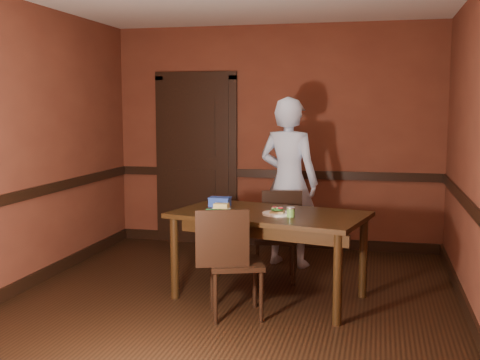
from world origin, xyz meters
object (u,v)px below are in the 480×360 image
at_px(person, 289,182).
at_px(sauce_jar, 291,212).
at_px(dining_table, 269,255).
at_px(cheese_saucer, 221,207).
at_px(chair_far, 275,237).
at_px(sandwich_plate, 277,213).
at_px(chair_near, 236,261).
at_px(food_tub, 220,202).

xyz_separation_m(person, sauce_jar, (0.22, -1.35, -0.08)).
relative_size(dining_table, cheese_saucer, 9.60).
distance_m(chair_far, cheese_saucer, 0.75).
relative_size(dining_table, sauce_jar, 19.88).
relative_size(sandwich_plate, sauce_jar, 3.15).
bearing_deg(sauce_jar, chair_near, -139.03).
bearing_deg(person, sandwich_plate, 110.43).
bearing_deg(food_tub, chair_near, -65.11).
xyz_separation_m(chair_near, person, (0.18, 1.70, 0.45)).
distance_m(cheese_saucer, food_tub, 0.18).
distance_m(dining_table, food_tub, 0.72).
distance_m(sandwich_plate, food_tub, 0.69).
bearing_deg(chair_far, food_tub, -156.04).
xyz_separation_m(person, food_tub, (-0.51, -0.95, -0.08)).
height_order(dining_table, cheese_saucer, cheese_saucer).
height_order(person, sauce_jar, person).
relative_size(dining_table, sandwich_plate, 6.32).
relative_size(chair_far, person, 0.48).
distance_m(person, food_tub, 1.08).
bearing_deg(chair_near, sandwich_plate, -142.05).
height_order(person, cheese_saucer, person).
xyz_separation_m(person, sandwich_plate, (0.09, -1.27, -0.11)).
xyz_separation_m(dining_table, person, (-0.00, 1.18, 0.52)).
height_order(dining_table, food_tub, food_tub).
bearing_deg(sandwich_plate, chair_far, 101.21).
height_order(chair_near, cheese_saucer, chair_near).
bearing_deg(chair_near, cheese_saucer, -84.37).
relative_size(chair_near, sauce_jar, 10.89).
bearing_deg(chair_near, sauce_jar, -158.85).
relative_size(chair_far, sauce_jar, 10.41).
bearing_deg(chair_near, dining_table, -129.23).
bearing_deg(food_tub, dining_table, -23.19).
xyz_separation_m(dining_table, cheese_saucer, (-0.46, 0.06, 0.41)).
distance_m(dining_table, sandwich_plate, 0.43).
bearing_deg(chair_far, sauce_jar, -82.22).
distance_m(chair_far, sandwich_plate, 0.77).
distance_m(sandwich_plate, cheese_saucer, 0.57).
height_order(dining_table, chair_near, chair_near).
relative_size(chair_far, sandwich_plate, 3.31).
relative_size(sandwich_plate, food_tub, 1.30).
distance_m(person, sandwich_plate, 1.28).
distance_m(dining_table, chair_near, 0.56).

